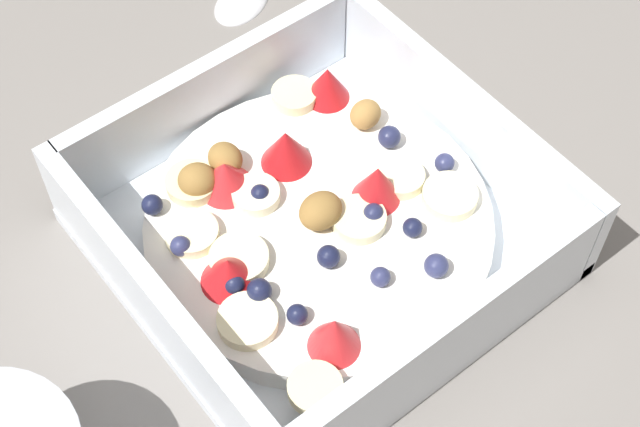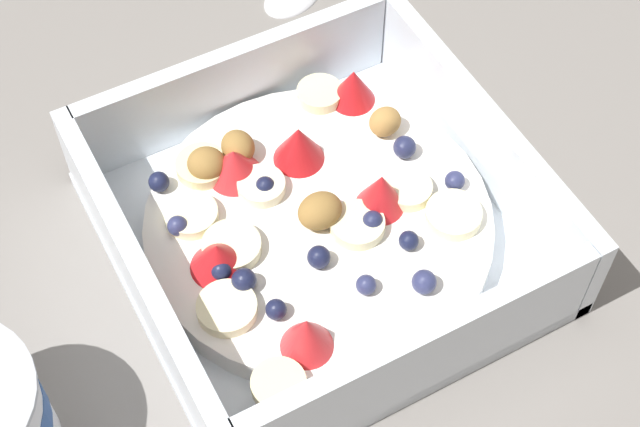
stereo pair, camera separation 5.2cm
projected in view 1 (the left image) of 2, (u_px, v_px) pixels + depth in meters
The scene contains 2 objects.
ground_plane at pixel (328, 255), 0.54m from camera, with size 2.40×2.40×0.00m, color gray.
fruit_bowl at pixel (317, 223), 0.53m from camera, with size 0.21×0.21×0.06m.
Camera 1 is at (-0.23, 0.18, 0.45)m, focal length 54.77 mm.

